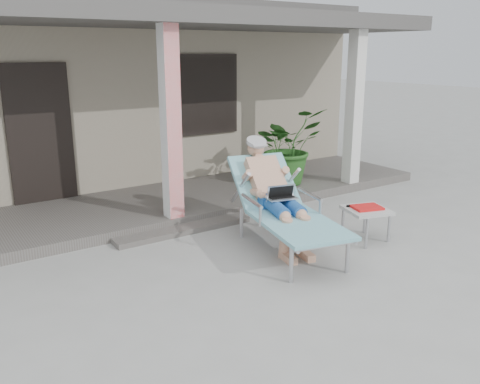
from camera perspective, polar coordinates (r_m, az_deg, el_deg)
ground at (r=5.62m, az=2.71°, el=-9.90°), size 60.00×60.00×0.00m
house at (r=11.01m, az=-18.11°, el=10.93°), size 10.40×5.40×3.30m
porch_deck at (r=8.04m, az=-10.12°, el=-1.60°), size 10.00×2.00×0.15m
porch_overhang at (r=7.65m, az=-10.95°, el=18.11°), size 10.00×2.30×2.85m
porch_step at (r=7.06m, az=-6.28°, el=-4.20°), size 2.00×0.30×0.07m
lounger at (r=6.35m, az=4.47°, el=1.31°), size 1.24×2.21×1.39m
side_table at (r=6.81m, az=14.02°, el=-2.15°), size 0.65×0.65×0.47m
potted_palm at (r=8.93m, az=5.39°, el=5.16°), size 1.21×1.05×1.32m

